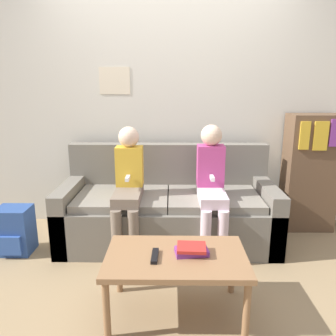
# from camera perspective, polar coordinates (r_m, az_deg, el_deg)

# --- Properties ---
(ground_plane) EXTENTS (10.00, 10.00, 0.00)m
(ground_plane) POSITION_cam_1_polar(r_m,az_deg,el_deg) (2.83, -0.09, -17.02)
(ground_plane) COLOR #937A56
(wall_back) EXTENTS (8.00, 0.07, 2.60)m
(wall_back) POSITION_cam_1_polar(r_m,az_deg,el_deg) (3.45, 0.12, 11.48)
(wall_back) COLOR beige
(wall_back) RESTS_ON ground_plane
(couch) EXTENTS (1.99, 0.82, 0.89)m
(couch) POSITION_cam_1_polar(r_m,az_deg,el_deg) (3.17, 0.03, -7.43)
(couch) COLOR #6B665B
(couch) RESTS_ON ground_plane
(coffee_table) EXTENTS (0.90, 0.55, 0.42)m
(coffee_table) POSITION_cam_1_polar(r_m,az_deg,el_deg) (2.17, 1.41, -16.03)
(coffee_table) COLOR #8E6642
(coffee_table) RESTS_ON ground_plane
(person_left) EXTENTS (0.24, 0.56, 1.11)m
(person_left) POSITION_cam_1_polar(r_m,az_deg,el_deg) (2.90, -6.94, -2.60)
(person_left) COLOR #756656
(person_left) RESTS_ON ground_plane
(person_right) EXTENTS (0.24, 0.56, 1.13)m
(person_right) POSITION_cam_1_polar(r_m,az_deg,el_deg) (2.90, 7.59, -2.41)
(person_right) COLOR silver
(person_right) RESTS_ON ground_plane
(tv_remote) EXTENTS (0.04, 0.17, 0.02)m
(tv_remote) POSITION_cam_1_polar(r_m,az_deg,el_deg) (2.12, -2.30, -15.05)
(tv_remote) COLOR black
(tv_remote) RESTS_ON coffee_table
(book_stack) EXTENTS (0.22, 0.16, 0.06)m
(book_stack) POSITION_cam_1_polar(r_m,az_deg,el_deg) (2.15, 4.13, -14.03)
(book_stack) COLOR #7A3389
(book_stack) RESTS_ON coffee_table
(bookshelf) EXTENTS (0.50, 0.32, 1.19)m
(bookshelf) POSITION_cam_1_polar(r_m,az_deg,el_deg) (3.65, 23.44, -0.71)
(bookshelf) COLOR brown
(bookshelf) RESTS_ON ground_plane
(backpack) EXTENTS (0.29, 0.27, 0.42)m
(backpack) POSITION_cam_1_polar(r_m,az_deg,el_deg) (3.27, -25.09, -9.84)
(backpack) COLOR #284789
(backpack) RESTS_ON ground_plane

